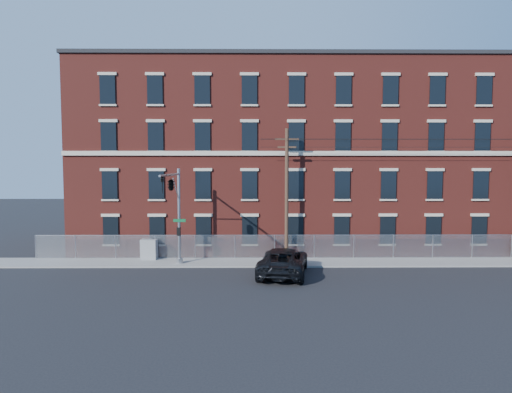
{
  "coord_description": "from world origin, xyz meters",
  "views": [
    {
      "loc": [
        -0.62,
        -27.24,
        7.29
      ],
      "look_at": [
        -0.35,
        4.0,
        5.1
      ],
      "focal_mm": 30.46,
      "sensor_mm": 36.0,
      "label": 1
    }
  ],
  "objects_px": {
    "utility_pole_near": "(287,192)",
    "utility_cabinet": "(149,249)",
    "pickup_truck": "(283,261)",
    "traffic_signal_mast": "(173,194)"
  },
  "relations": [
    {
      "from": "utility_pole_near",
      "to": "utility_cabinet",
      "type": "xyz_separation_m",
      "value": [
        -10.58,
        0.3,
        -4.45
      ]
    },
    {
      "from": "utility_pole_near",
      "to": "pickup_truck",
      "type": "relative_size",
      "value": 1.54
    },
    {
      "from": "traffic_signal_mast",
      "to": "pickup_truck",
      "type": "distance_m",
      "value": 8.74
    },
    {
      "from": "traffic_signal_mast",
      "to": "utility_pole_near",
      "type": "distance_m",
      "value": 8.7
    },
    {
      "from": "utility_pole_near",
      "to": "pickup_truck",
      "type": "height_order",
      "value": "utility_pole_near"
    },
    {
      "from": "utility_pole_near",
      "to": "traffic_signal_mast",
      "type": "bearing_deg",
      "value": -156.86
    },
    {
      "from": "utility_pole_near",
      "to": "utility_cabinet",
      "type": "bearing_deg",
      "value": 178.37
    },
    {
      "from": "traffic_signal_mast",
      "to": "utility_cabinet",
      "type": "xyz_separation_m",
      "value": [
        -2.58,
        3.72,
        -4.5
      ]
    },
    {
      "from": "utility_pole_near",
      "to": "utility_cabinet",
      "type": "relative_size",
      "value": 6.51
    },
    {
      "from": "traffic_signal_mast",
      "to": "utility_cabinet",
      "type": "relative_size",
      "value": 4.56
    }
  ]
}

